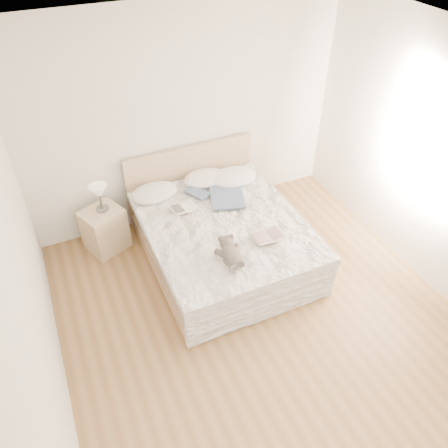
{
  "coord_description": "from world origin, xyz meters",
  "views": [
    {
      "loc": [
        -1.56,
        -2.36,
        3.73
      ],
      "look_at": [
        -0.02,
        1.05,
        0.62
      ],
      "focal_mm": 35.0,
      "sensor_mm": 36.0,
      "label": 1
    }
  ],
  "objects_px": {
    "childrens_book": "(268,236)",
    "photo_book": "(184,208)",
    "bed": "(221,237)",
    "table_lamp": "(99,193)",
    "nightstand": "(105,230)",
    "teddy_bear": "(231,259)"
  },
  "relations": [
    {
      "from": "childrens_book",
      "to": "photo_book",
      "type": "bearing_deg",
      "value": 126.45
    },
    {
      "from": "bed",
      "to": "table_lamp",
      "type": "bearing_deg",
      "value": 147.48
    },
    {
      "from": "nightstand",
      "to": "table_lamp",
      "type": "xyz_separation_m",
      "value": [
        0.03,
        0.03,
        0.52
      ]
    },
    {
      "from": "table_lamp",
      "to": "childrens_book",
      "type": "relative_size",
      "value": 1.0
    },
    {
      "from": "table_lamp",
      "to": "teddy_bear",
      "type": "xyz_separation_m",
      "value": [
        0.99,
        -1.47,
        -0.15
      ]
    },
    {
      "from": "bed",
      "to": "photo_book",
      "type": "xyz_separation_m",
      "value": [
        -0.34,
        0.3,
        0.32
      ]
    },
    {
      "from": "photo_book",
      "to": "teddy_bear",
      "type": "relative_size",
      "value": 0.85
    },
    {
      "from": "bed",
      "to": "table_lamp",
      "type": "relative_size",
      "value": 6.38
    },
    {
      "from": "childrens_book",
      "to": "teddy_bear",
      "type": "distance_m",
      "value": 0.55
    },
    {
      "from": "teddy_bear",
      "to": "childrens_book",
      "type": "bearing_deg",
      "value": 20.96
    },
    {
      "from": "bed",
      "to": "teddy_bear",
      "type": "height_order",
      "value": "bed"
    },
    {
      "from": "nightstand",
      "to": "childrens_book",
      "type": "height_order",
      "value": "childrens_book"
    },
    {
      "from": "bed",
      "to": "childrens_book",
      "type": "xyz_separation_m",
      "value": [
        0.31,
        -0.53,
        0.32
      ]
    },
    {
      "from": "nightstand",
      "to": "photo_book",
      "type": "height_order",
      "value": "photo_book"
    },
    {
      "from": "bed",
      "to": "nightstand",
      "type": "distance_m",
      "value": 1.43
    },
    {
      "from": "nightstand",
      "to": "table_lamp",
      "type": "distance_m",
      "value": 0.52
    },
    {
      "from": "bed",
      "to": "teddy_bear",
      "type": "distance_m",
      "value": 0.81
    },
    {
      "from": "teddy_bear",
      "to": "table_lamp",
      "type": "bearing_deg",
      "value": 126.01
    },
    {
      "from": "bed",
      "to": "photo_book",
      "type": "bearing_deg",
      "value": 138.12
    },
    {
      "from": "table_lamp",
      "to": "childrens_book",
      "type": "xyz_separation_m",
      "value": [
        1.51,
        -1.29,
        -0.17
      ]
    },
    {
      "from": "table_lamp",
      "to": "nightstand",
      "type": "bearing_deg",
      "value": -134.29
    },
    {
      "from": "table_lamp",
      "to": "teddy_bear",
      "type": "relative_size",
      "value": 0.96
    }
  ]
}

